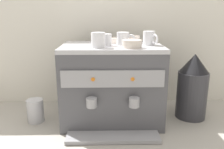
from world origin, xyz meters
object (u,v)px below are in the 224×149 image
at_px(espresso_machine, 112,84).
at_px(ceramic_bowl_0, 132,44).
at_px(ceramic_cup_0, 105,40).
at_px(ceramic_cup_2, 98,40).
at_px(ceramic_cup_1, 150,38).
at_px(ceramic_bowl_2, 132,39).
at_px(milk_pitcher, 35,111).
at_px(ceramic_cup_3, 124,39).
at_px(ceramic_bowl_1, 111,40).
at_px(coffee_grinder, 192,87).

relative_size(espresso_machine, ceramic_bowl_0, 5.58).
relative_size(ceramic_cup_0, ceramic_cup_2, 0.83).
xyz_separation_m(ceramic_cup_1, ceramic_bowl_0, (-0.11, -0.10, -0.02)).
height_order(ceramic_cup_0, ceramic_bowl_2, ceramic_cup_0).
bearing_deg(milk_pitcher, ceramic_cup_2, -10.31).
relative_size(ceramic_bowl_0, ceramic_bowl_2, 1.03).
bearing_deg(espresso_machine, ceramic_cup_1, -0.36).
bearing_deg(milk_pitcher, ceramic_cup_3, 1.81).
bearing_deg(ceramic_cup_2, ceramic_bowl_2, 43.69).
relative_size(espresso_machine, ceramic_cup_3, 5.39).
relative_size(ceramic_cup_3, ceramic_bowl_0, 1.04).
distance_m(ceramic_cup_2, ceramic_bowl_1, 0.21).
bearing_deg(coffee_grinder, ceramic_bowl_2, 169.46).
bearing_deg(ceramic_bowl_0, ceramic_cup_2, 175.13).
xyz_separation_m(espresso_machine, ceramic_bowl_1, (-0.00, 0.10, 0.25)).
relative_size(ceramic_cup_0, ceramic_cup_3, 0.91).
bearing_deg(coffee_grinder, ceramic_cup_3, -175.87).
height_order(ceramic_cup_3, ceramic_bowl_0, ceramic_cup_3).
distance_m(espresso_machine, coffee_grinder, 0.50).
distance_m(ceramic_cup_0, ceramic_bowl_0, 0.17).
xyz_separation_m(ceramic_bowl_0, milk_pitcher, (-0.57, 0.09, -0.42)).
xyz_separation_m(espresso_machine, ceramic_bowl_2, (0.12, 0.10, 0.26)).
bearing_deg(ceramic_bowl_2, coffee_grinder, -10.54).
distance_m(ceramic_cup_3, ceramic_bowl_2, 0.12).
bearing_deg(milk_pitcher, ceramic_bowl_0, -8.60).
relative_size(ceramic_cup_1, ceramic_bowl_2, 1.02).
bearing_deg(ceramic_cup_3, ceramic_cup_1, -0.76).
height_order(espresso_machine, ceramic_bowl_0, ceramic_bowl_0).
xyz_separation_m(ceramic_cup_3, coffee_grinder, (0.44, 0.03, -0.30)).
bearing_deg(ceramic_bowl_0, ceramic_cup_3, 110.28).
bearing_deg(espresso_machine, ceramic_bowl_2, 39.84).
bearing_deg(ceramic_bowl_2, ceramic_bowl_1, 179.73).
height_order(espresso_machine, ceramic_cup_1, ceramic_cup_1).
relative_size(ceramic_cup_2, ceramic_cup_3, 1.11).
distance_m(ceramic_cup_0, milk_pitcher, 0.61).
bearing_deg(espresso_machine, ceramic_bowl_0, -44.46).
bearing_deg(milk_pitcher, ceramic_cup_1, 1.25).
relative_size(ceramic_bowl_0, coffee_grinder, 0.25).
height_order(ceramic_cup_1, ceramic_bowl_0, ceramic_cup_1).
bearing_deg(ceramic_cup_1, espresso_machine, 179.64).
bearing_deg(ceramic_bowl_2, milk_pitcher, -168.62).
distance_m(ceramic_cup_1, coffee_grinder, 0.42).
height_order(ceramic_bowl_0, milk_pitcher, ceramic_bowl_0).
bearing_deg(ceramic_bowl_0, ceramic_bowl_2, 84.94).
relative_size(ceramic_cup_3, ceramic_bowl_2, 1.07).
distance_m(ceramic_cup_2, ceramic_cup_3, 0.17).
bearing_deg(ceramic_cup_0, ceramic_bowl_2, 37.24).
distance_m(ceramic_cup_1, ceramic_bowl_1, 0.24).
bearing_deg(ceramic_bowl_2, ceramic_cup_0, -142.76).
xyz_separation_m(ceramic_bowl_2, milk_pitcher, (-0.59, -0.12, -0.42)).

